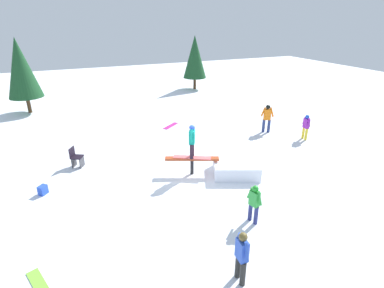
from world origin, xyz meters
TOP-DOWN VIEW (x-y plane):
  - ground_plane at (0.00, 0.00)m, footprint 60.00×60.00m
  - rail_feature at (0.00, 0.00)m, footprint 2.10×1.11m
  - snow_kicker_ramp at (-1.64, 0.70)m, footprint 2.24×2.09m
  - main_rider_on_rail at (0.00, 0.00)m, footprint 1.46×1.00m
  - bystander_green at (-0.53, 3.61)m, footprint 0.25×0.60m
  - bystander_purple at (-6.90, -1.14)m, footprint 0.22×0.59m
  - bystander_blue at (1.05, 5.42)m, footprint 0.22×0.61m
  - bystander_orange at (-5.67, -2.80)m, footprint 0.66×0.44m
  - loose_snowboard_magenta at (-1.12, -5.82)m, footprint 1.16×1.00m
  - loose_snowboard_lime at (5.53, 3.75)m, footprint 0.72×1.36m
  - folding_chair at (4.29, -2.52)m, footprint 0.60×0.60m
  - backpack_on_snow at (5.57, -0.71)m, footprint 0.36×0.37m
  - pine_tree_near at (6.66, -12.08)m, footprint 2.12×2.12m
  - pine_tree_far at (-6.35, -14.26)m, footprint 1.99×1.99m

SIDE VIEW (x-z plane):
  - ground_plane at x=0.00m, z-range 0.00..0.00m
  - loose_snowboard_magenta at x=-1.12m, z-range 0.00..0.02m
  - loose_snowboard_lime at x=5.53m, z-range 0.00..0.02m
  - backpack_on_snow at x=5.57m, z-range 0.00..0.34m
  - snow_kicker_ramp at x=-1.64m, z-range 0.00..0.56m
  - folding_chair at x=4.29m, z-range -0.03..0.85m
  - rail_feature at x=0.00m, z-range 0.25..0.97m
  - bystander_green at x=-0.53m, z-range 0.08..1.38m
  - bystander_purple at x=-6.90m, z-range 0.08..1.41m
  - bystander_blue at x=1.05m, z-range 0.09..1.53m
  - bystander_orange at x=-5.67m, z-range 0.09..1.66m
  - main_rider_on_rail at x=0.00m, z-range 0.72..2.12m
  - pine_tree_far at x=-6.35m, z-range 0.49..5.00m
  - pine_tree_near at x=6.66m, z-range 0.52..5.33m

